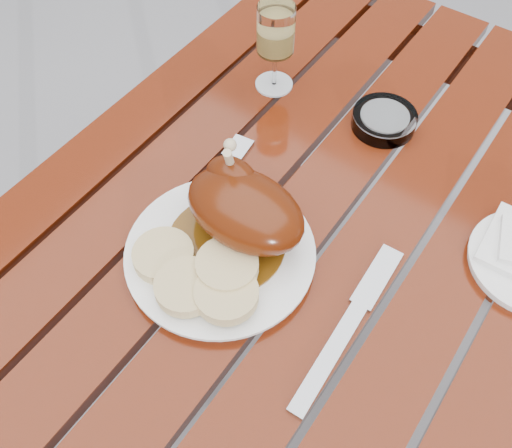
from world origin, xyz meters
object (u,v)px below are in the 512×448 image
(table, at_px, (294,315))
(ashtray, at_px, (384,120))
(dinner_plate, at_px, (220,254))
(wine_glass, at_px, (275,49))

(table, height_order, ashtray, ashtray)
(table, relative_size, ashtray, 11.04)
(dinner_plate, bearing_deg, table, 70.66)
(ashtray, bearing_deg, wine_glass, -174.28)
(table, distance_m, dinner_plate, 0.42)
(dinner_plate, distance_m, wine_glass, 0.38)
(table, height_order, dinner_plate, dinner_plate)
(ashtray, bearing_deg, dinner_plate, -100.11)
(table, xyz_separation_m, dinner_plate, (-0.05, -0.15, 0.38))
(table, xyz_separation_m, wine_glass, (-0.20, 0.20, 0.45))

